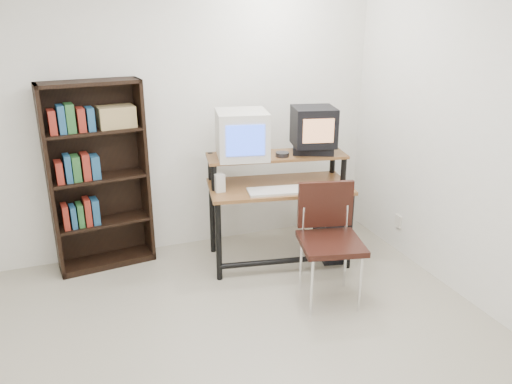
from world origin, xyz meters
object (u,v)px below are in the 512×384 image
object	(u,v)px
crt_monitor	(242,134)
crt_tv	(314,126)
pc_tower	(329,234)
computer_desk	(279,189)
school_chair	(329,230)
bookshelf	(98,174)

from	to	relation	value
crt_monitor	crt_tv	distance (m)	0.65
crt_tv	pc_tower	distance (m)	1.03
crt_monitor	pc_tower	bearing A→B (deg)	-7.56
computer_desk	crt_tv	size ratio (longest dim) A/B	3.06
crt_monitor	pc_tower	distance (m)	1.26
pc_tower	school_chair	bearing A→B (deg)	-107.62
pc_tower	bookshelf	distance (m)	2.17
crt_tv	bookshelf	xyz separation A→B (m)	(-1.86, 0.42, -0.37)
pc_tower	school_chair	size ratio (longest dim) A/B	0.48
crt_monitor	bookshelf	world-z (taller)	bookshelf
school_chair	computer_desk	bearing A→B (deg)	112.21
crt_monitor	pc_tower	xyz separation A→B (m)	(0.77, -0.26, -0.97)
crt_tv	pc_tower	size ratio (longest dim) A/B	0.96
computer_desk	crt_monitor	xyz separation A→B (m)	(-0.29, 0.16, 0.48)
crt_tv	pc_tower	xyz separation A→B (m)	(0.14, -0.14, -1.01)
crt_monitor	bookshelf	size ratio (longest dim) A/B	0.31
crt_tv	bookshelf	bearing A→B (deg)	-179.75
crt_tv	school_chair	world-z (taller)	crt_tv
computer_desk	crt_tv	distance (m)	0.63
crt_monitor	crt_tv	size ratio (longest dim) A/B	1.17
computer_desk	bookshelf	world-z (taller)	bookshelf
crt_monitor	crt_tv	xyz separation A→B (m)	(0.63, -0.11, 0.05)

